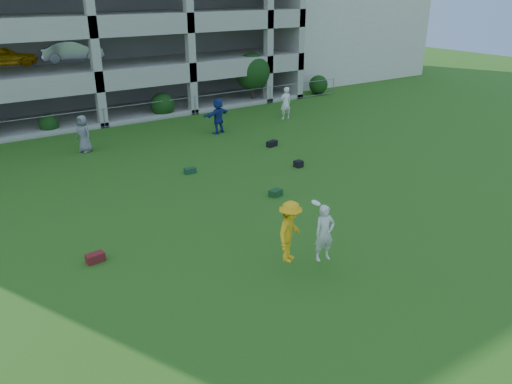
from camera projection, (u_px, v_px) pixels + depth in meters
ground at (309, 267)px, 15.04m from camera, size 100.00×100.00×0.00m
stucco_building at (311, 18)px, 46.40m from camera, size 16.00×14.00×10.00m
bystander_c at (83, 134)px, 25.05m from camera, size 0.94×1.09×1.89m
bystander_d at (218, 116)px, 28.22m from camera, size 1.97×1.11×2.02m
bystander_e at (286, 103)px, 31.19m from camera, size 0.78×0.55×2.03m
bag_red_a at (95, 258)px, 15.28m from camera, size 0.58×0.35×0.28m
bag_green_c at (276, 193)px, 20.06m from camera, size 0.56×0.45×0.26m
crate_d at (298, 164)px, 23.23m from camera, size 0.38×0.38×0.30m
bag_black_e at (272, 144)px, 26.19m from camera, size 0.66×0.44×0.30m
bag_green_g at (190, 171)px, 22.47m from camera, size 0.52×0.34×0.25m
frisbee_contest at (298, 232)px, 14.28m from camera, size 2.02×1.24×1.96m
parking_garage at (53, 14)px, 33.96m from camera, size 30.00×14.00×12.00m
fence at (104, 118)px, 29.37m from camera, size 36.06×0.06×1.20m
shrub_row at (170, 92)px, 31.92m from camera, size 34.38×2.52×3.50m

